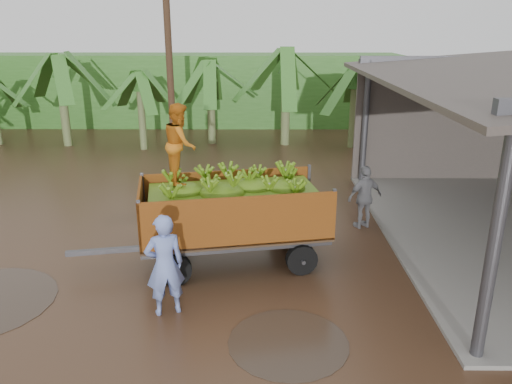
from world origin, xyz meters
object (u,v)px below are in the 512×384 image
man_blue (165,265)px  utility_pole (170,65)px  man_grey (365,197)px  banana_trailer (232,209)px

man_blue → utility_pole: size_ratio=0.26×
man_blue → man_grey: man_blue is taller
banana_trailer → man_blue: banana_trailer is taller
banana_trailer → man_blue: bearing=-128.1°
man_blue → utility_pole: utility_pole is taller
banana_trailer → utility_pole: (-2.53, 7.72, 2.45)m
man_grey → utility_pole: utility_pole is taller
man_grey → utility_pole: 8.65m
utility_pole → banana_trailer: bearing=-71.9°
banana_trailer → man_blue: size_ratio=2.93×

